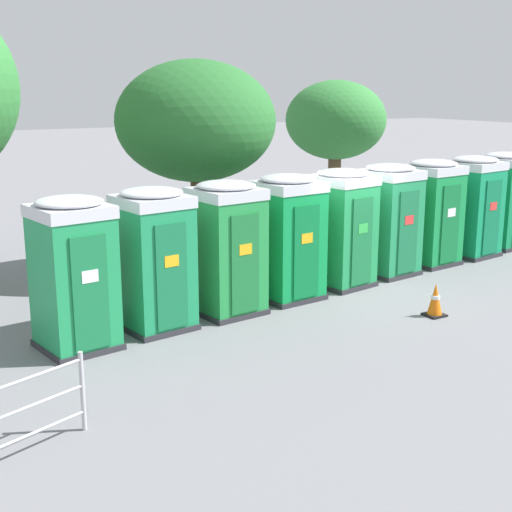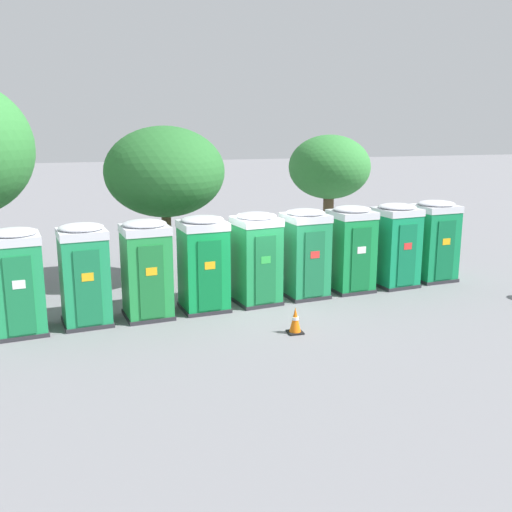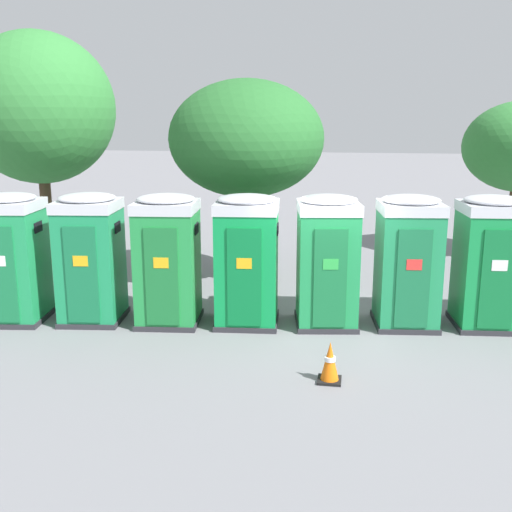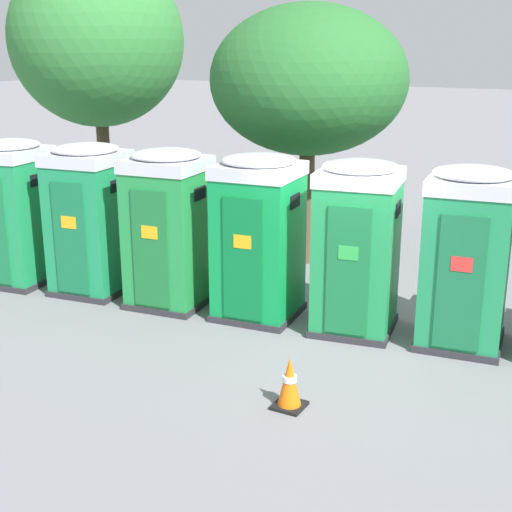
% 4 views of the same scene
% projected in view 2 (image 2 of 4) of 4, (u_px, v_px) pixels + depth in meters
% --- Properties ---
extents(ground_plane, '(120.00, 120.00, 0.00)m').
position_uv_depth(ground_plane, '(255.00, 301.00, 16.83)').
color(ground_plane, slate).
extents(portapotty_0, '(1.32, 1.35, 2.54)m').
position_uv_depth(portapotty_0, '(18.00, 281.00, 14.08)').
color(portapotty_0, '#2D2D33').
rests_on(portapotty_0, ground).
extents(portapotty_1, '(1.30, 1.34, 2.54)m').
position_uv_depth(portapotty_1, '(84.00, 274.00, 14.73)').
color(portapotty_1, '#2D2D33').
rests_on(portapotty_1, ground).
extents(portapotty_2, '(1.30, 1.32, 2.54)m').
position_uv_depth(portapotty_2, '(146.00, 269.00, 15.26)').
color(portapotty_2, '#2D2D33').
rests_on(portapotty_2, ground).
extents(portapotty_3, '(1.31, 1.31, 2.54)m').
position_uv_depth(portapotty_3, '(203.00, 263.00, 15.87)').
color(portapotty_3, '#2D2D33').
rests_on(portapotty_3, ground).
extents(portapotty_4, '(1.34, 1.37, 2.54)m').
position_uv_depth(portapotty_4, '(256.00, 258.00, 16.46)').
color(portapotty_4, '#2D2D33').
rests_on(portapotty_4, ground).
extents(portapotty_5, '(1.30, 1.33, 2.54)m').
position_uv_depth(portapotty_5, '(305.00, 253.00, 17.08)').
color(portapotty_5, '#2D2D33').
rests_on(portapotty_5, ground).
extents(portapotty_6, '(1.30, 1.31, 2.54)m').
position_uv_depth(portapotty_6, '(351.00, 248.00, 17.68)').
color(portapotty_6, '#2D2D33').
rests_on(portapotty_6, ground).
extents(portapotty_7, '(1.35, 1.35, 2.54)m').
position_uv_depth(portapotty_7, '(396.00, 245.00, 18.19)').
color(portapotty_7, '#2D2D33').
rests_on(portapotty_7, ground).
extents(portapotty_8, '(1.33, 1.31, 2.54)m').
position_uv_depth(portapotty_8, '(434.00, 240.00, 18.86)').
color(portapotty_8, '#2D2D33').
rests_on(portapotty_8, ground).
extents(street_tree_0, '(3.61, 3.61, 4.83)m').
position_uv_depth(street_tree_0, '(165.00, 172.00, 17.99)').
color(street_tree_0, brown).
rests_on(street_tree_0, ground).
extents(street_tree_2, '(3.27, 3.27, 4.42)m').
position_uv_depth(street_tree_2, '(329.00, 168.00, 23.88)').
color(street_tree_2, brown).
rests_on(street_tree_2, ground).
extents(traffic_cone, '(0.36, 0.36, 0.64)m').
position_uv_depth(traffic_cone, '(295.00, 321.00, 14.28)').
color(traffic_cone, black).
rests_on(traffic_cone, ground).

